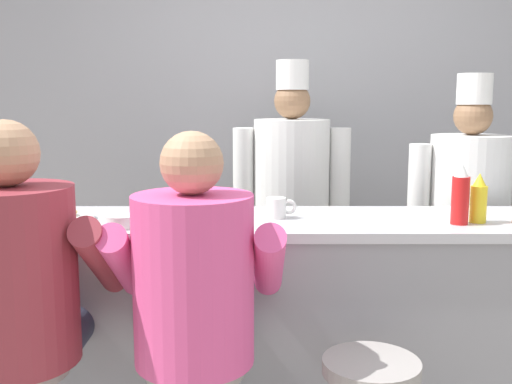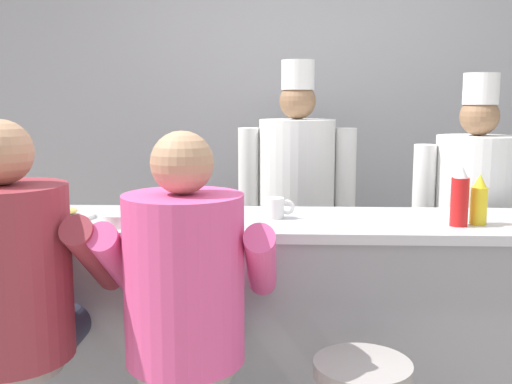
% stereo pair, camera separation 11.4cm
% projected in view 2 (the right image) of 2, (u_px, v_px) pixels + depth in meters
% --- Properties ---
extents(wall_back, '(10.00, 0.06, 2.70)m').
position_uv_depth(wall_back, '(302.00, 127.00, 3.98)').
color(wall_back, '#99999E').
rests_on(wall_back, ground_plane).
extents(diner_counter, '(2.61, 0.60, 1.02)m').
position_uv_depth(diner_counter, '(312.00, 332.00, 2.65)').
color(diner_counter, gray).
rests_on(diner_counter, ground_plane).
extents(ketchup_bottle_red, '(0.07, 0.07, 0.25)m').
position_uv_depth(ketchup_bottle_red, '(460.00, 197.00, 2.41)').
color(ketchup_bottle_red, red).
rests_on(ketchup_bottle_red, diner_counter).
extents(mustard_bottle_yellow, '(0.07, 0.07, 0.21)m').
position_uv_depth(mustard_bottle_yellow, '(479.00, 201.00, 2.45)').
color(mustard_bottle_yellow, yellow).
rests_on(mustard_bottle_yellow, diner_counter).
extents(breakfast_plate, '(0.25, 0.25, 0.05)m').
position_uv_depth(breakfast_plate, '(65.00, 215.00, 2.58)').
color(breakfast_plate, white).
rests_on(breakfast_plate, diner_counter).
extents(cereal_bowl, '(0.13, 0.13, 0.05)m').
position_uv_depth(cereal_bowl, '(119.00, 220.00, 2.42)').
color(cereal_bowl, white).
rests_on(cereal_bowl, diner_counter).
extents(coffee_mug_white, '(0.13, 0.08, 0.09)m').
position_uv_depth(coffee_mug_white, '(275.00, 208.00, 2.58)').
color(coffee_mug_white, white).
rests_on(coffee_mug_white, diner_counter).
extents(coffee_mug_tan, '(0.13, 0.09, 0.08)m').
position_uv_depth(coffee_mug_tan, '(198.00, 207.00, 2.61)').
color(coffee_mug_tan, beige).
rests_on(coffee_mug_tan, diner_counter).
extents(diner_seated_maroon, '(0.65, 0.64, 1.47)m').
position_uv_depth(diner_seated_maroon, '(13.00, 281.00, 2.10)').
color(diner_seated_maroon, '#B2B5BA').
rests_on(diner_seated_maroon, ground_plane).
extents(diner_seated_pink, '(0.62, 0.61, 1.43)m').
position_uv_depth(diner_seated_pink, '(186.00, 288.00, 2.07)').
color(diner_seated_pink, '#B2B5BA').
rests_on(diner_seated_pink, ground_plane).
extents(cook_in_whites_near, '(0.69, 0.44, 1.76)m').
position_uv_depth(cook_in_whites_near, '(297.00, 197.00, 3.51)').
color(cook_in_whites_near, '#232328').
rests_on(cook_in_whites_near, ground_plane).
extents(cook_in_whites_far, '(0.65, 0.42, 1.67)m').
position_uv_depth(cook_in_whites_far, '(474.00, 218.00, 3.15)').
color(cook_in_whites_far, '#232328').
rests_on(cook_in_whites_far, ground_plane).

